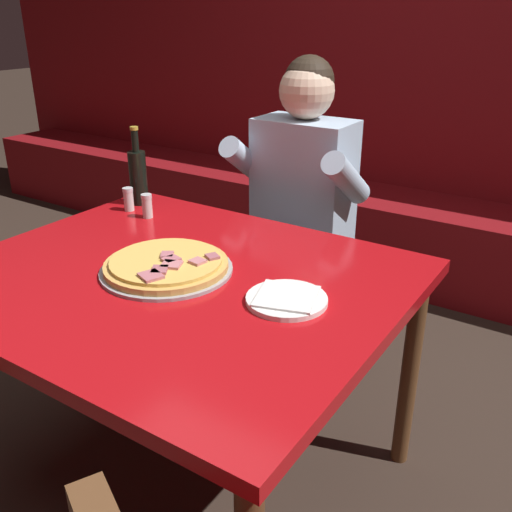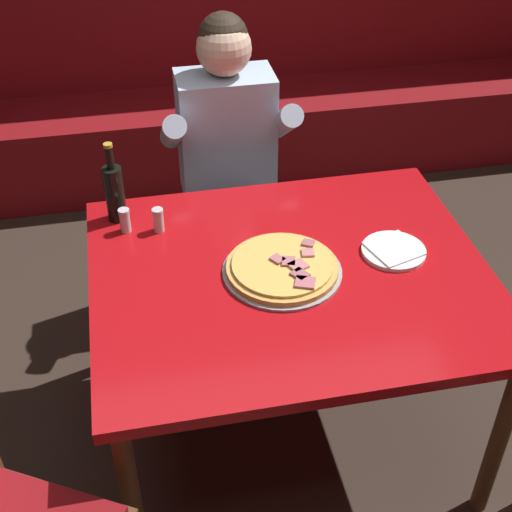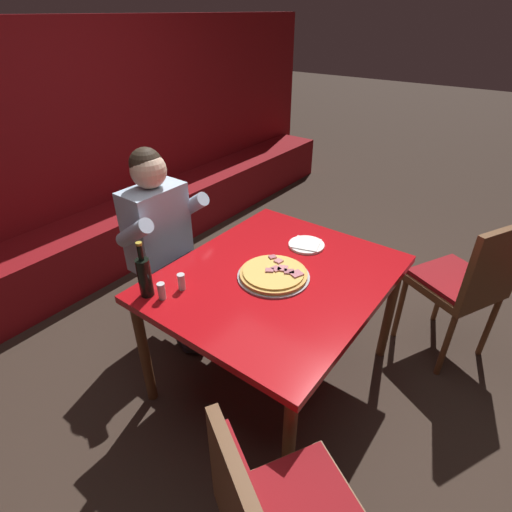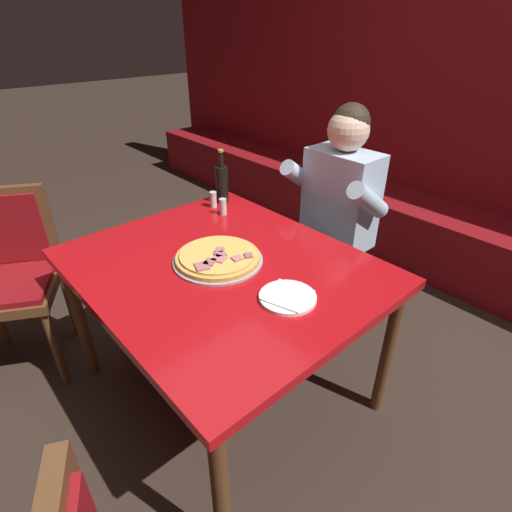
{
  "view_description": "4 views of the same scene",
  "coord_description": "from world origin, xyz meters",
  "views": [
    {
      "loc": [
        0.99,
        -1.09,
        1.44
      ],
      "look_at": [
        0.15,
        0.19,
        0.77
      ],
      "focal_mm": 40.0,
      "sensor_mm": 36.0,
      "label": 1
    },
    {
      "loc": [
        -0.45,
        -1.69,
        2.16
      ],
      "look_at": [
        -0.1,
        0.06,
        0.78
      ],
      "focal_mm": 50.0,
      "sensor_mm": 36.0,
      "label": 2
    },
    {
      "loc": [
        -1.44,
        -0.95,
        1.93
      ],
      "look_at": [
        0.07,
        0.19,
        0.76
      ],
      "focal_mm": 28.0,
      "sensor_mm": 36.0,
      "label": 3
    },
    {
      "loc": [
        1.14,
        -0.83,
        1.62
      ],
      "look_at": [
        0.1,
        0.1,
        0.79
      ],
      "focal_mm": 28.0,
      "sensor_mm": 36.0,
      "label": 4
    }
  ],
  "objects": [
    {
      "name": "plate_white_paper",
      "position": [
        0.35,
        0.03,
        0.75
      ],
      "size": [
        0.21,
        0.21,
        0.02
      ],
      "color": "white",
      "rests_on": "main_dining_table"
    },
    {
      "name": "main_dining_table",
      "position": [
        0.0,
        0.0,
        0.67
      ],
      "size": [
        1.25,
        1.05,
        0.75
      ],
      "color": "brown",
      "rests_on": "ground_plane"
    },
    {
      "name": "shaker_parmesan",
      "position": [
        -0.5,
        0.32,
        0.78
      ],
      "size": [
        0.04,
        0.04,
        0.09
      ],
      "color": "silver",
      "rests_on": "main_dining_table"
    },
    {
      "name": "booth_wall_panel",
      "position": [
        0.0,
        2.18,
        0.95
      ],
      "size": [
        6.8,
        0.16,
        1.9
      ],
      "primitive_type": "cube",
      "color": "maroon",
      "rests_on": "ground_plane"
    },
    {
      "name": "shaker_red_pepper_flakes",
      "position": [
        -0.38,
        0.3,
        0.78
      ],
      "size": [
        0.04,
        0.04,
        0.09
      ],
      "color": "silver",
      "rests_on": "main_dining_table"
    },
    {
      "name": "pizza",
      "position": [
        -0.03,
        0.0,
        0.76
      ],
      "size": [
        0.38,
        0.38,
        0.05
      ],
      "color": "#9E9EA3",
      "rests_on": "main_dining_table"
    },
    {
      "name": "diner_seated_blue_shirt",
      "position": [
        -0.06,
        0.78,
        0.71
      ],
      "size": [
        0.53,
        0.53,
        1.27
      ],
      "color": "black",
      "rests_on": "ground_plane"
    },
    {
      "name": "beer_bottle",
      "position": [
        -0.52,
        0.41,
        0.86
      ],
      "size": [
        0.07,
        0.07,
        0.29
      ],
      "color": "black",
      "rests_on": "main_dining_table"
    },
    {
      "name": "ground_plane",
      "position": [
        0.0,
        0.0,
        0.0
      ],
      "size": [
        24.0,
        24.0,
        0.0
      ],
      "primitive_type": "plane",
      "color": "#33261E"
    },
    {
      "name": "dining_chair_far_left",
      "position": [
        0.84,
        -0.79,
        0.58
      ],
      "size": [
        0.59,
        0.59,
        0.98
      ],
      "color": "brown",
      "rests_on": "ground_plane"
    },
    {
      "name": "booth_bench",
      "position": [
        0.0,
        1.86,
        0.23
      ],
      "size": [
        6.46,
        0.48,
        0.46
      ],
      "primitive_type": "cube",
      "color": "maroon",
      "rests_on": "ground_plane"
    }
  ]
}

